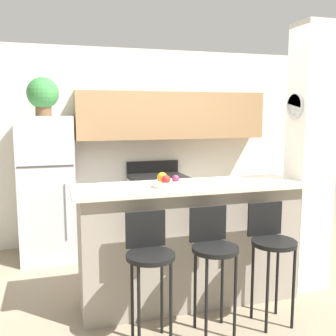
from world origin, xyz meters
TOP-DOWN VIEW (x-y plane):
  - ground_plane at (0.00, 0.00)m, footprint 14.00×14.00m
  - wall_back at (0.14, 1.90)m, footprint 5.60×0.38m
  - pillar_right at (1.22, -0.02)m, footprint 0.38×0.32m
  - counter_bar at (0.00, 0.00)m, footprint 2.08×0.63m
  - refrigerator at (-1.23, 1.55)m, footprint 0.63×0.73m
  - stove_range at (0.15, 1.63)m, footprint 0.72×0.60m
  - bar_stool_left at (-0.51, -0.54)m, footprint 0.36×0.36m
  - bar_stool_mid at (0.00, -0.54)m, footprint 0.36×0.36m
  - bar_stool_right at (0.51, -0.54)m, footprint 0.36×0.36m
  - potted_plant_on_fridge at (-1.23, 1.55)m, footprint 0.36×0.36m
  - fruit_bowl at (-0.22, -0.06)m, footprint 0.28×0.28m
  - trash_bin at (-0.70, 1.30)m, footprint 0.28×0.28m

SIDE VIEW (x-z plane):
  - ground_plane at x=0.00m, z-range 0.00..0.00m
  - trash_bin at x=-0.70m, z-range 0.00..0.38m
  - stove_range at x=0.15m, z-range -0.07..1.00m
  - counter_bar at x=0.00m, z-range 0.01..1.09m
  - bar_stool_left at x=-0.51m, z-range 0.17..1.15m
  - bar_stool_mid at x=0.00m, z-range 0.17..1.15m
  - bar_stool_right at x=0.51m, z-range 0.17..1.15m
  - refrigerator at x=-1.23m, z-range 0.00..1.68m
  - fruit_bowl at x=-0.22m, z-range 1.07..1.19m
  - pillar_right at x=1.22m, z-range 0.00..2.55m
  - wall_back at x=0.14m, z-range 0.15..2.70m
  - potted_plant_on_fridge at x=-1.23m, z-range 1.71..2.15m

